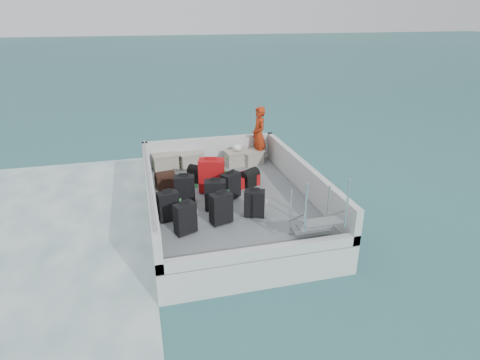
% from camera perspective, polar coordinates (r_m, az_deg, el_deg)
% --- Properties ---
extents(ground, '(160.00, 160.00, 0.00)m').
position_cam_1_polar(ground, '(9.28, -1.37, -6.05)').
color(ground, '#15494C').
rests_on(ground, ground).
extents(wake_foam, '(10.00, 10.00, 0.00)m').
position_cam_1_polar(wake_foam, '(9.58, -30.94, -8.68)').
color(wake_foam, white).
rests_on(wake_foam, ground).
extents(ferry_hull, '(3.60, 5.00, 0.60)m').
position_cam_1_polar(ferry_hull, '(9.14, -1.38, -4.40)').
color(ferry_hull, silver).
rests_on(ferry_hull, ground).
extents(deck, '(3.30, 4.70, 0.02)m').
position_cam_1_polar(deck, '(9.00, -1.40, -2.65)').
color(deck, slate).
rests_on(deck, ferry_hull).
extents(deck_fittings, '(3.60, 5.00, 0.90)m').
position_cam_1_polar(deck_fittings, '(8.64, 1.30, -1.00)').
color(deck_fittings, '#BABFBF').
rests_on(deck_fittings, deck).
extents(suitcase_0, '(0.45, 0.36, 0.62)m').
position_cam_1_polar(suitcase_0, '(7.55, -7.80, -5.49)').
color(suitcase_0, black).
rests_on(suitcase_0, deck).
extents(suitcase_1, '(0.44, 0.31, 0.60)m').
position_cam_1_polar(suitcase_1, '(8.07, -10.16, -3.72)').
color(suitcase_1, black).
rests_on(suitcase_1, deck).
extents(suitcase_2, '(0.46, 0.32, 0.62)m').
position_cam_1_polar(suitcase_2, '(8.75, -7.86, -1.35)').
color(suitcase_2, black).
rests_on(suitcase_2, deck).
extents(suitcase_3, '(0.47, 0.35, 0.64)m').
position_cam_1_polar(suitcase_3, '(7.83, -2.72, -4.10)').
color(suitcase_3, black).
rests_on(suitcase_3, deck).
extents(suitcase_4, '(0.48, 0.34, 0.65)m').
position_cam_1_polar(suitcase_4, '(8.38, -3.53, -2.20)').
color(suitcase_4, black).
rests_on(suitcase_4, deck).
extents(suitcase_5, '(0.65, 0.49, 0.79)m').
position_cam_1_polar(suitcase_5, '(9.19, -4.05, 0.58)').
color(suitcase_5, '#A90E0D').
rests_on(suitcase_5, deck).
extents(suitcase_6, '(0.47, 0.37, 0.57)m').
position_cam_1_polar(suitcase_6, '(8.11, 2.07, -3.38)').
color(suitcase_6, black).
rests_on(suitcase_6, deck).
extents(suitcase_7, '(0.49, 0.45, 0.60)m').
position_cam_1_polar(suitcase_7, '(8.86, -1.34, -0.86)').
color(suitcase_7, black).
rests_on(suitcase_7, deck).
extents(suitcase_8, '(0.78, 0.63, 0.27)m').
position_cam_1_polar(suitcase_8, '(9.62, 0.48, 0.03)').
color(suitcase_8, '#A90E0D').
rests_on(suitcase_8, deck).
extents(duffel_0, '(0.49, 0.37, 0.32)m').
position_cam_1_polar(duffel_0, '(9.62, -10.57, -0.21)').
color(duffel_0, black).
rests_on(duffel_0, deck).
extents(duffel_1, '(0.53, 0.51, 0.32)m').
position_cam_1_polar(duffel_1, '(9.87, -6.03, 0.66)').
color(duffel_1, black).
rests_on(duffel_1, deck).
extents(duffel_2, '(0.55, 0.51, 0.32)m').
position_cam_1_polar(duffel_2, '(9.58, 1.35, 0.10)').
color(duffel_2, black).
rests_on(duffel_2, deck).
extents(crate_0, '(0.68, 0.50, 0.38)m').
position_cam_1_polar(crate_0, '(10.78, -10.54, 2.53)').
color(crate_0, '#9D9688').
rests_on(crate_0, deck).
extents(crate_1, '(0.69, 0.55, 0.37)m').
position_cam_1_polar(crate_1, '(10.84, -7.01, 2.82)').
color(crate_1, '#9D9688').
rests_on(crate_1, deck).
extents(crate_2, '(0.67, 0.50, 0.38)m').
position_cam_1_polar(crate_2, '(10.87, -0.38, 3.08)').
color(crate_2, '#9D9688').
rests_on(crate_2, deck).
extents(crate_3, '(0.68, 0.59, 0.34)m').
position_cam_1_polar(crate_3, '(10.96, 1.67, 3.13)').
color(crate_3, '#9D9688').
rests_on(crate_3, deck).
extents(yellow_bag, '(0.28, 0.26, 0.22)m').
position_cam_1_polar(yellow_bag, '(11.18, 1.41, 3.21)').
color(yellow_bag, gold).
rests_on(yellow_bag, deck).
extents(white_bag, '(0.24, 0.24, 0.18)m').
position_cam_1_polar(white_bag, '(10.78, -0.39, 4.47)').
color(white_bag, white).
rests_on(white_bag, crate_2).
extents(passenger, '(0.39, 0.59, 1.55)m').
position_cam_1_polar(passenger, '(10.95, 2.69, 6.42)').
color(passenger, red).
rests_on(passenger, deck).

